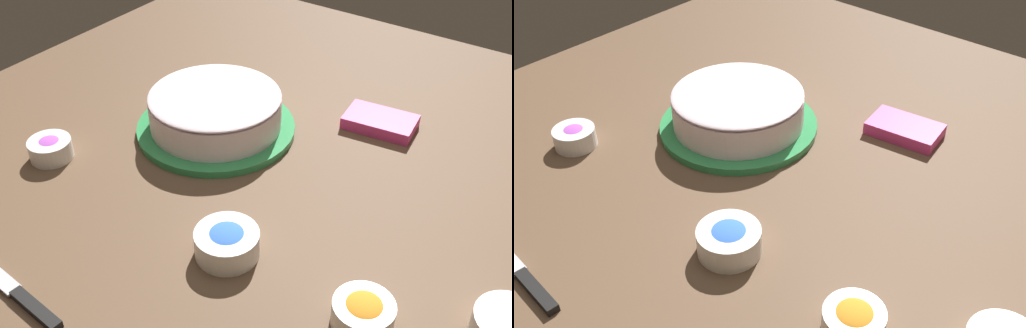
% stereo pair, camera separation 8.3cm
% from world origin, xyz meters
% --- Properties ---
extents(ground_plane, '(1.54, 1.54, 0.00)m').
position_xyz_m(ground_plane, '(0.00, 0.00, 0.00)').
color(ground_plane, brown).
extents(frosted_cake, '(0.30, 0.30, 0.09)m').
position_xyz_m(frosted_cake, '(-0.23, 0.13, 0.04)').
color(frosted_cake, '#339351').
rests_on(frosted_cake, ground_plane).
extents(spreading_knife, '(0.24, 0.04, 0.01)m').
position_xyz_m(spreading_knife, '(-0.21, -0.35, 0.01)').
color(spreading_knife, silver).
rests_on(spreading_knife, ground_plane).
extents(sprinkle_bowl_rainbow, '(0.08, 0.08, 0.04)m').
position_xyz_m(sprinkle_bowl_rainbow, '(-0.42, -0.11, 0.02)').
color(sprinkle_bowl_rainbow, white).
rests_on(sprinkle_bowl_rainbow, ground_plane).
extents(sprinkle_bowl_blue, '(0.10, 0.10, 0.04)m').
position_xyz_m(sprinkle_bowl_blue, '(-0.02, -0.12, 0.02)').
color(sprinkle_bowl_blue, white).
rests_on(sprinkle_bowl_blue, ground_plane).
extents(sprinkle_bowl_orange, '(0.08, 0.08, 0.04)m').
position_xyz_m(sprinkle_bowl_orange, '(0.20, -0.12, 0.02)').
color(sprinkle_bowl_orange, white).
rests_on(sprinkle_bowl_orange, ground_plane).
extents(candy_box_lower, '(0.14, 0.10, 0.02)m').
position_xyz_m(candy_box_lower, '(0.02, 0.32, 0.01)').
color(candy_box_lower, '#E53D8E').
rests_on(candy_box_lower, ground_plane).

